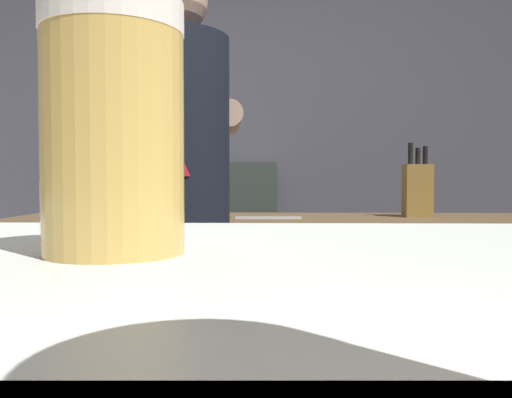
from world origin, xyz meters
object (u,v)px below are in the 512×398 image
at_px(chefs_knife, 268,218).
at_px(bottle_vinegar, 178,150).
at_px(pint_glass_far, 114,129).
at_px(bartender, 170,210).
at_px(knife_block, 417,189).
at_px(mixing_bowl, 90,210).
at_px(bottle_hot_sauce, 204,146).
at_px(bottle_olive_oil, 209,149).
at_px(bottle_soy, 142,146).

bearing_deg(chefs_knife, bottle_vinegar, 111.50).
bearing_deg(pint_glass_far, bartender, 99.51).
height_order(knife_block, mixing_bowl, knife_block).
xyz_separation_m(knife_block, chefs_knife, (-0.57, -0.11, -0.10)).
bearing_deg(bottle_hot_sauce, pint_glass_far, -83.80).
bearing_deg(chefs_knife, bottle_hot_sauce, 105.81).
xyz_separation_m(pint_glass_far, bottle_vinegar, (-0.48, 2.95, 0.15)).
bearing_deg(bottle_hot_sauce, knife_block, -50.48).
distance_m(knife_block, bottle_hot_sauce, 1.53).
relative_size(pint_glass_far, bottle_olive_oil, 0.56).
bearing_deg(bottle_vinegar, bottle_soy, -142.35).
xyz_separation_m(bartender, mixing_bowl, (-0.41, 0.50, -0.03)).
bearing_deg(bottle_hot_sauce, bottle_olive_oil, 77.34).
height_order(mixing_bowl, bottle_hot_sauce, bottle_hot_sauce).
height_order(bottle_olive_oil, bottle_hot_sauce, bottle_hot_sauce).
distance_m(mixing_bowl, pint_glass_far, 1.82).
relative_size(knife_block, bottle_vinegar, 1.35).
height_order(knife_block, bottle_vinegar, bottle_vinegar).
height_order(bottle_soy, bottle_hot_sauce, bottle_hot_sauce).
bearing_deg(bottle_vinegar, pint_glass_far, -80.68).
relative_size(knife_block, bottle_olive_oil, 1.23).
bearing_deg(bottle_vinegar, bartender, -80.82).
bearing_deg(knife_block, bartender, -148.56).
relative_size(mixing_bowl, chefs_knife, 0.73).
distance_m(bartender, chefs_knife, 0.50).
bearing_deg(bottle_soy, bottle_vinegar, 37.65).
xyz_separation_m(chefs_knife, bottle_soy, (-0.75, 1.19, 0.34)).
xyz_separation_m(bottle_vinegar, bottle_hot_sauce, (0.17, -0.07, 0.02)).
bearing_deg(mixing_bowl, bartender, -50.86).
height_order(chefs_knife, bottle_vinegar, bottle_vinegar).
bearing_deg(bottle_vinegar, bottle_olive_oil, 7.40).
xyz_separation_m(bartender, knife_block, (0.85, 0.52, 0.05)).
bearing_deg(bottle_olive_oil, pint_glass_far, -84.38).
height_order(bartender, bottle_olive_oil, bartender).
relative_size(bottle_soy, bottle_hot_sauce, 0.98).
xyz_separation_m(pint_glass_far, bottle_hot_sauce, (-0.31, 2.89, 0.17)).
xyz_separation_m(mixing_bowl, bottle_vinegar, (0.13, 1.25, 0.30)).
relative_size(bottle_vinegar, bottle_soy, 0.82).
xyz_separation_m(mixing_bowl, bottle_hot_sauce, (0.30, 1.18, 0.32)).
relative_size(knife_block, chefs_knife, 1.17).
relative_size(bartender, mixing_bowl, 9.59).
xyz_separation_m(knife_block, pint_glass_far, (-0.65, -1.73, 0.06)).
bearing_deg(bottle_olive_oil, bottle_soy, -155.72).
height_order(knife_block, bottle_soy, bottle_soy).
distance_m(mixing_bowl, chefs_knife, 0.69).
distance_m(bartender, pint_glass_far, 1.23).
xyz_separation_m(chefs_knife, bottle_vinegar, (-0.56, 1.34, 0.32)).
relative_size(knife_block, bottle_hot_sauce, 1.08).
relative_size(mixing_bowl, bottle_vinegar, 0.84).
xyz_separation_m(bartender, bottle_vinegar, (-0.28, 1.75, 0.26)).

